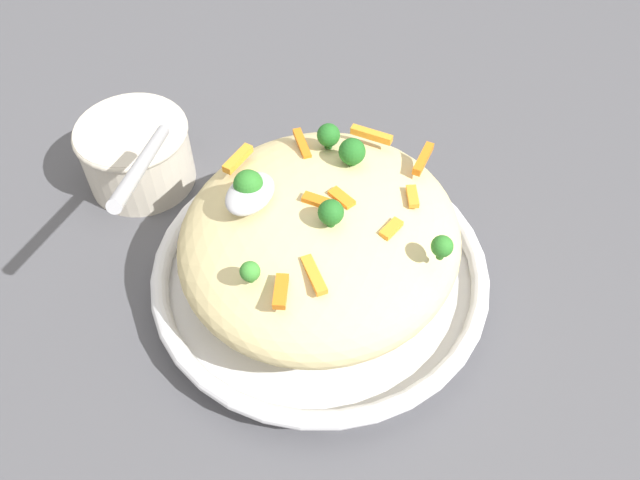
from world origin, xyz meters
TOP-DOWN VIEW (x-y plane):
  - ground_plane at (0.00, 0.00)m, footprint 2.40×2.40m
  - serving_bowl at (0.00, 0.00)m, footprint 0.35×0.35m
  - pasta_mound at (0.00, 0.00)m, footprint 0.29×0.27m
  - carrot_piece_0 at (-0.02, -0.10)m, footprint 0.04×0.01m
  - carrot_piece_1 at (0.00, -0.00)m, footprint 0.01×0.03m
  - carrot_piece_2 at (0.07, 0.03)m, footprint 0.03×0.04m
  - carrot_piece_3 at (0.10, 0.02)m, footprint 0.03×0.02m
  - carrot_piece_4 at (-0.01, 0.07)m, footprint 0.03×0.01m
  - carrot_piece_5 at (-0.01, 0.01)m, footprint 0.02×0.03m
  - carrot_piece_6 at (-0.11, -0.00)m, footprint 0.01×0.04m
  - carrot_piece_7 at (-0.07, -0.06)m, footprint 0.04×0.04m
  - carrot_piece_8 at (-0.10, 0.06)m, footprint 0.04×0.01m
  - carrot_piece_9 at (-0.05, 0.07)m, footprint 0.03×0.02m
  - broccoli_floret_0 at (-0.08, -0.03)m, footprint 0.02×0.02m
  - broccoli_floret_1 at (-0.07, -0.00)m, footprint 0.03×0.03m
  - broccoli_floret_2 at (0.02, -0.06)m, footprint 0.03×0.03m
  - broccoli_floret_3 at (0.10, -0.01)m, footprint 0.02×0.02m
  - broccoli_floret_4 at (0.02, 0.02)m, footprint 0.02×0.02m
  - broccoli_floret_5 at (0.00, 0.12)m, footprint 0.02×0.02m
  - serving_spoon at (0.04, -0.09)m, footprint 0.16×0.15m
  - companion_bowl at (-0.04, -0.27)m, footprint 0.13×0.13m

SIDE VIEW (x-z plane):
  - ground_plane at x=0.00m, z-range 0.00..0.00m
  - serving_bowl at x=0.00m, z-range 0.00..0.04m
  - companion_bowl at x=-0.04m, z-range 0.00..0.09m
  - pasta_mound at x=0.00m, z-range 0.04..0.13m
  - carrot_piece_9 at x=-0.05m, z-range 0.13..0.13m
  - carrot_piece_7 at x=-0.07m, z-range 0.13..0.13m
  - carrot_piece_2 at x=0.07m, z-range 0.13..0.13m
  - carrot_piece_3 at x=0.10m, z-range 0.13..0.13m
  - carrot_piece_4 at x=-0.01m, z-range 0.13..0.13m
  - carrot_piece_0 at x=-0.02m, z-range 0.13..0.13m
  - carrot_piece_6 at x=-0.11m, z-range 0.13..0.13m
  - carrot_piece_8 at x=-0.10m, z-range 0.13..0.13m
  - carrot_piece_5 at x=-0.01m, z-range 0.13..0.14m
  - carrot_piece_1 at x=0.00m, z-range 0.13..0.14m
  - broccoli_floret_3 at x=0.10m, z-range 0.13..0.15m
  - broccoli_floret_5 at x=0.00m, z-range 0.13..0.15m
  - broccoli_floret_0 at x=-0.08m, z-range 0.13..0.15m
  - broccoli_floret_1 at x=-0.07m, z-range 0.13..0.16m
  - broccoli_floret_2 at x=0.02m, z-range 0.13..0.16m
  - broccoli_floret_4 at x=0.02m, z-range 0.13..0.16m
  - serving_spoon at x=0.04m, z-range 0.11..0.21m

